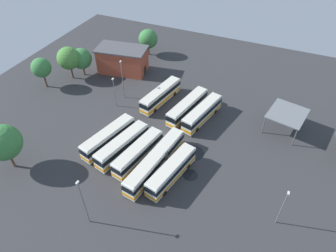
# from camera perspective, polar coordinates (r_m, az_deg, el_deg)

# --- Properties ---
(ground_plane) EXTENTS (97.35, 97.35, 0.00)m
(ground_plane) POSITION_cam_1_polar(r_m,az_deg,el_deg) (61.20, -0.60, -1.78)
(ground_plane) COLOR #333335
(bus_row0_slot0) EXTENTS (12.73, 4.94, 3.63)m
(bus_row0_slot0) POSITION_cam_1_polar(r_m,az_deg,el_deg) (68.70, -1.39, 5.85)
(bus_row0_slot0) COLOR silver
(bus_row0_slot0) RESTS_ON ground_plane
(bus_row0_slot2) EXTENTS (12.88, 5.16, 3.63)m
(bus_row0_slot2) POSITION_cam_1_polar(r_m,az_deg,el_deg) (65.35, 3.70, 3.63)
(bus_row0_slot2) COLOR silver
(bus_row0_slot2) RESTS_ON ground_plane
(bus_row0_slot3) EXTENTS (12.24, 5.26, 3.63)m
(bus_row0_slot3) POSITION_cam_1_polar(r_m,az_deg,el_deg) (63.96, 6.49, 2.44)
(bus_row0_slot3) COLOR silver
(bus_row0_slot3) RESTS_ON ground_plane
(bus_row1_slot0) EXTENTS (12.46, 5.42, 3.63)m
(bus_row1_slot0) POSITION_cam_1_polar(r_m,az_deg,el_deg) (59.08, -11.22, -2.16)
(bus_row1_slot0) COLOR silver
(bus_row1_slot0) RESTS_ON ground_plane
(bus_row1_slot1) EXTENTS (12.47, 5.33, 3.63)m
(bus_row1_slot1) POSITION_cam_1_polar(r_m,az_deg,el_deg) (57.10, -8.65, -3.64)
(bus_row1_slot1) COLOR silver
(bus_row1_slot1) RESTS_ON ground_plane
(bus_row1_slot2) EXTENTS (12.12, 4.80, 3.63)m
(bus_row1_slot2) POSITION_cam_1_polar(r_m,az_deg,el_deg) (55.38, -5.70, -5.08)
(bus_row1_slot2) COLOR silver
(bus_row1_slot2) RESTS_ON ground_plane
(bus_row1_slot3) EXTENTS (16.24, 4.83, 3.63)m
(bus_row1_slot3) POSITION_cam_1_polar(r_m,az_deg,el_deg) (53.79, -2.36, -6.66)
(bus_row1_slot3) COLOR silver
(bus_row1_slot3) RESTS_ON ground_plane
(bus_row1_slot4) EXTENTS (11.99, 4.95, 3.63)m
(bus_row1_slot4) POSITION_cam_1_polar(r_m,az_deg,el_deg) (52.27, 0.64, -8.52)
(bus_row1_slot4) COLOR silver
(bus_row1_slot4) RESTS_ON ground_plane
(depot_building) EXTENTS (8.79, 13.56, 6.56)m
(depot_building) POSITION_cam_1_polar(r_m,az_deg,el_deg) (80.36, -8.59, 12.30)
(depot_building) COLOR #99422D
(depot_building) RESTS_ON ground_plane
(maintenance_shelter) EXTENTS (8.76, 8.20, 4.32)m
(maintenance_shelter) POSITION_cam_1_polar(r_m,az_deg,el_deg) (64.46, 21.68, 2.15)
(maintenance_shelter) COLOR slate
(maintenance_shelter) RESTS_ON ground_plane
(lamp_post_by_building) EXTENTS (0.56, 0.28, 7.29)m
(lamp_post_by_building) POSITION_cam_1_polar(r_m,az_deg,el_deg) (67.27, -10.10, 6.52)
(lamp_post_by_building) COLOR slate
(lamp_post_by_building) RESTS_ON ground_plane
(lamp_post_near_entrance) EXTENTS (0.56, 0.28, 9.59)m
(lamp_post_near_entrance) POSITION_cam_1_polar(r_m,az_deg,el_deg) (69.11, -8.64, 8.90)
(lamp_post_near_entrance) COLOR slate
(lamp_post_near_entrance) RESTS_ON ground_plane
(lamp_post_mid_lot) EXTENTS (0.56, 0.28, 7.64)m
(lamp_post_mid_lot) POSITION_cam_1_polar(r_m,az_deg,el_deg) (48.21, 20.86, -14.08)
(lamp_post_mid_lot) COLOR slate
(lamp_post_mid_lot) RESTS_ON ground_plane
(lamp_post_far_corner) EXTENTS (0.56, 0.28, 9.76)m
(lamp_post_far_corner) POSITION_cam_1_polar(r_m,az_deg,el_deg) (46.07, -15.73, -13.59)
(lamp_post_far_corner) COLOR slate
(lamp_post_far_corner) RESTS_ON ground_plane
(tree_northwest) EXTENTS (4.65, 4.65, 7.65)m
(tree_northwest) POSITION_cam_1_polar(r_m,az_deg,el_deg) (78.06, -22.88, 10.13)
(tree_northwest) COLOR brown
(tree_northwest) RESTS_ON ground_plane
(tree_northeast) EXTENTS (5.31, 5.31, 7.40)m
(tree_northeast) POSITION_cam_1_polar(r_m,az_deg,el_deg) (87.01, -3.78, 16.12)
(tree_northeast) COLOR brown
(tree_northeast) RESTS_ON ground_plane
(tree_south_edge) EXTENTS (5.54, 5.54, 8.40)m
(tree_south_edge) POSITION_cam_1_polar(r_m,az_deg,el_deg) (79.20, -18.32, 12.07)
(tree_south_edge) COLOR brown
(tree_south_edge) RESTS_ON ground_plane
(tree_east_edge) EXTENTS (6.30, 6.30, 9.21)m
(tree_east_edge) POSITION_cam_1_polar(r_m,az_deg,el_deg) (58.26, -28.77, -2.77)
(tree_east_edge) COLOR brown
(tree_east_edge) RESTS_ON ground_plane
(tree_west_edge) EXTENTS (5.20, 5.20, 7.25)m
(tree_west_edge) POSITION_cam_1_polar(r_m,az_deg,el_deg) (80.22, -16.08, 12.15)
(tree_west_edge) COLOR brown
(tree_west_edge) RESTS_ON ground_plane
(puddle_front_lane) EXTENTS (4.09, 4.09, 0.01)m
(puddle_front_lane) POSITION_cam_1_polar(r_m,az_deg,el_deg) (57.93, 4.87, -5.10)
(puddle_front_lane) COLOR black
(puddle_front_lane) RESTS_ON ground_plane
(puddle_near_shelter) EXTENTS (2.73, 2.73, 0.01)m
(puddle_near_shelter) POSITION_cam_1_polar(r_m,az_deg,el_deg) (54.31, 4.24, -9.25)
(puddle_near_shelter) COLOR black
(puddle_near_shelter) RESTS_ON ground_plane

